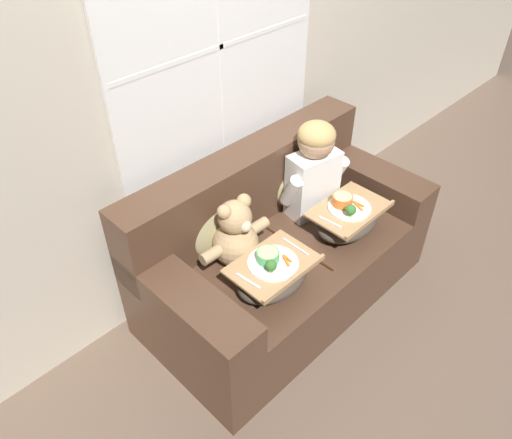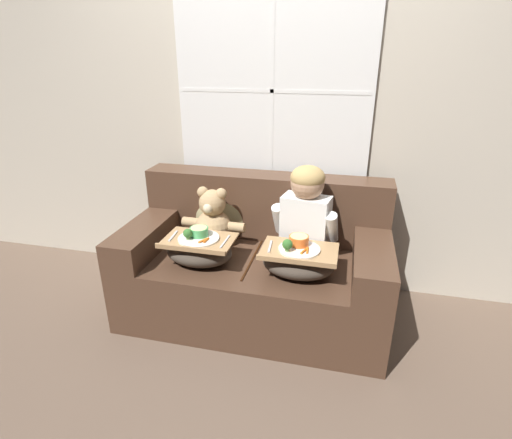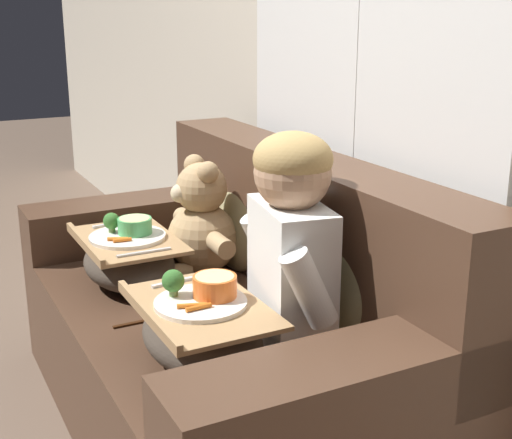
# 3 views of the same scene
# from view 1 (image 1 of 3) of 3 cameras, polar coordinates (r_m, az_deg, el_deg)

# --- Properties ---
(ground_plane) EXTENTS (14.00, 14.00, 0.00)m
(ground_plane) POSITION_cam_1_polar(r_m,az_deg,el_deg) (3.05, 3.28, -8.49)
(ground_plane) COLOR brown
(wall_back_with_window) EXTENTS (8.00, 0.08, 2.60)m
(wall_back_with_window) POSITION_cam_1_polar(r_m,az_deg,el_deg) (2.60, -4.71, 17.77)
(wall_back_with_window) COLOR beige
(wall_back_with_window) RESTS_ON ground_plane
(couch) EXTENTS (1.64, 0.85, 0.87)m
(couch) POSITION_cam_1_polar(r_m,az_deg,el_deg) (2.85, 2.61, -3.52)
(couch) COLOR #4C3323
(couch) RESTS_ON ground_plane
(throw_pillow_behind_child) EXTENTS (0.38, 0.18, 0.39)m
(throw_pillow_behind_child) POSITION_cam_1_polar(r_m,az_deg,el_deg) (2.94, 4.22, 5.11)
(throw_pillow_behind_child) COLOR tan
(throw_pillow_behind_child) RESTS_ON couch
(throw_pillow_behind_teddy) EXTENTS (0.39, 0.19, 0.40)m
(throw_pillow_behind_teddy) POSITION_cam_1_polar(r_m,az_deg,el_deg) (2.60, -4.64, -0.23)
(throw_pillow_behind_teddy) COLOR tan
(throw_pillow_behind_teddy) RESTS_ON couch
(child_figure) EXTENTS (0.43, 0.23, 0.58)m
(child_figure) POSITION_cam_1_polar(r_m,az_deg,el_deg) (2.78, 6.67, 6.19)
(child_figure) COLOR white
(child_figure) RESTS_ON couch
(teddy_bear) EXTENTS (0.43, 0.30, 0.40)m
(teddy_bear) POSITION_cam_1_polar(r_m,az_deg,el_deg) (2.52, -2.30, -2.01)
(teddy_bear) COLOR tan
(teddy_bear) RESTS_ON couch
(lap_tray_child) EXTENTS (0.43, 0.30, 0.24)m
(lap_tray_child) POSITION_cam_1_polar(r_m,az_deg,el_deg) (2.80, 10.41, 0.12)
(lap_tray_child) COLOR #473D33
(lap_tray_child) RESTS_ON child_figure
(lap_tray_teddy) EXTENTS (0.42, 0.29, 0.24)m
(lap_tray_teddy) POSITION_cam_1_polar(r_m,az_deg,el_deg) (2.44, 1.91, -6.27)
(lap_tray_teddy) COLOR #473D33
(lap_tray_teddy) RESTS_ON teddy_bear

